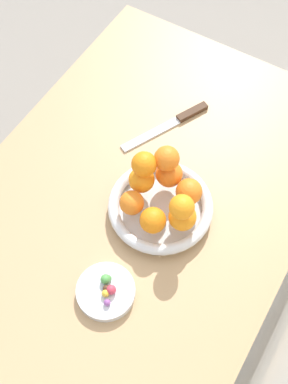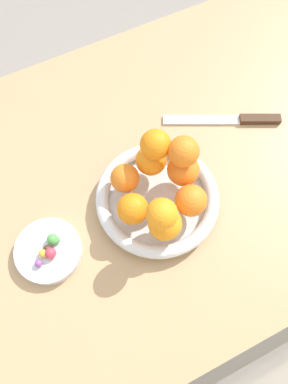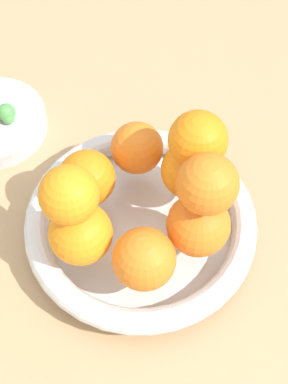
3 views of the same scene
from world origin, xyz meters
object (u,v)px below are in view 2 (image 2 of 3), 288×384
candy_dish (49,251)px  orange_4 (133,209)px  candy_ball_0 (43,253)px  orange_5 (165,223)px  fruit_bowl (157,199)px  orange_8 (162,214)px  orange_1 (183,170)px  orange_7 (183,152)px  candy_ball_5 (53,239)px  knife (232,120)px  orange_0 (191,201)px  candy_ball_6 (48,249)px  dining_table (149,190)px  candy_ball_1 (56,240)px  orange_2 (152,160)px  candy_ball_3 (50,253)px  orange_6 (156,145)px  candy_ball_2 (39,263)px  orange_3 (125,178)px  candy_ball_4 (47,249)px

candy_dish → orange_4: (-0.17, 0.01, 0.06)m
candy_ball_0 → orange_5: bearing=164.9°
fruit_bowl → orange_8: (0.03, 0.06, 0.11)m
orange_1 → orange_7: size_ratio=1.09×
candy_ball_5 → knife: candy_ball_5 is taller
candy_dish → orange_0: (-0.27, 0.05, 0.06)m
candy_ball_6 → knife: 0.48m
dining_table → candy_ball_0: (0.25, 0.07, 0.12)m
orange_1 → candy_ball_0: bearing=3.7°
fruit_bowl → candy_ball_1: bearing=-2.1°
orange_2 → candy_ball_3: size_ratio=2.84×
orange_4 → candy_ball_1: (0.15, -0.02, -0.04)m
candy_ball_6 → orange_6: bearing=-166.5°
orange_1 → orange_5: bearing=44.3°
candy_dish → candy_ball_2: 0.04m
fruit_bowl → candy_dish: fruit_bowl is taller
orange_3 → orange_7: size_ratio=0.98×
orange_5 → orange_8: (0.01, -0.00, 0.06)m
orange_3 → candy_ball_0: (0.19, 0.05, -0.04)m
knife → candy_ball_3: bearing=13.6°
orange_5 → orange_1: bearing=-135.7°
orange_0 → candy_ball_1: bearing=-12.2°
orange_6 → candy_ball_6: 0.28m
orange_6 → candy_ball_1: size_ratio=3.89×
candy_ball_6 → fruit_bowl: bearing=-179.3°
orange_3 → candy_ball_0: bearing=15.7°
orange_0 → candy_ball_6: 0.28m
orange_3 → knife: size_ratio=0.23×
orange_0 → candy_ball_6: bearing=-9.2°
orange_3 → candy_ball_1: 0.17m
candy_dish → candy_ball_4: bearing=125.5°
candy_ball_3 → knife: candy_ball_3 is taller
orange_5 → orange_7: size_ratio=1.09×
orange_2 → candy_ball_0: orange_2 is taller
dining_table → orange_3: size_ratio=19.73×
orange_0 → orange_7: size_ratio=1.06×
candy_ball_1 → candy_ball_3: size_ratio=0.69×
candy_ball_5 → candy_ball_0: bearing=32.8°
orange_1 → candy_ball_5: size_ratio=2.88×
orange_5 → candy_ball_4: size_ratio=3.99×
orange_6 → orange_8: size_ratio=1.05×
orange_8 → candy_ball_0: size_ratio=3.28×
orange_4 → orange_8: size_ratio=1.08×
orange_1 → candy_ball_1: 0.27m
fruit_bowl → orange_3: 0.08m
orange_1 → orange_3: size_ratio=1.12×
dining_table → candy_ball_6: (0.24, 0.07, 0.12)m
candy_ball_2 → candy_ball_5: size_ratio=0.67×
dining_table → orange_2: orange_2 is taller
orange_6 → candy_ball_2: (0.28, 0.08, -0.10)m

